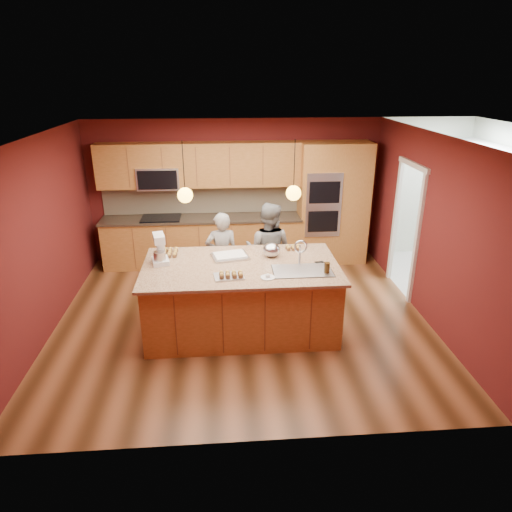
{
  "coord_description": "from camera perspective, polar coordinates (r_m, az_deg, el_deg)",
  "views": [
    {
      "loc": [
        -0.27,
        -6.07,
        3.48
      ],
      "look_at": [
        0.2,
        -0.1,
        1.05
      ],
      "focal_mm": 32.0,
      "sensor_mm": 36.0,
      "label": 1
    }
  ],
  "objects": [
    {
      "name": "ceiling",
      "position": [
        6.13,
        -1.97,
        14.72
      ],
      "size": [
        5.5,
        5.5,
        0.0
      ],
      "primitive_type": "plane",
      "rotation": [
        3.14,
        0.0,
        0.0
      ],
      "color": "silver",
      "rests_on": "ground"
    },
    {
      "name": "plate",
      "position": [
        5.92,
        1.48,
        -2.7
      ],
      "size": [
        0.19,
        0.19,
        0.01
      ],
      "primitive_type": "cylinder",
      "color": "silver",
      "rests_on": "island"
    },
    {
      "name": "wall_front",
      "position": [
        4.17,
        -0.1,
        -8.69
      ],
      "size": [
        5.5,
        0.0,
        5.5
      ],
      "primitive_type": "plane",
      "rotation": [
        -1.57,
        0.0,
        0.0
      ],
      "color": "#551616",
      "rests_on": "ground"
    },
    {
      "name": "pendant_right",
      "position": [
        6.06,
        4.71,
        7.88
      ],
      "size": [
        0.2,
        0.2,
        0.8
      ],
      "color": "black",
      "rests_on": "ceiling"
    },
    {
      "name": "cabinet_run",
      "position": [
        8.7,
        -7.02,
        5.21
      ],
      "size": [
        3.74,
        0.64,
        2.3
      ],
      "color": "#985B23",
      "rests_on": "floor"
    },
    {
      "name": "wall_right",
      "position": [
        7.11,
        20.93,
        3.13
      ],
      "size": [
        0.0,
        5.0,
        5.0
      ],
      "primitive_type": "plane",
      "rotation": [
        1.57,
        0.0,
        -1.57
      ],
      "color": "#551616",
      "rests_on": "ground"
    },
    {
      "name": "person_right",
      "position": [
        7.36,
        1.55,
        0.66
      ],
      "size": [
        0.94,
        0.84,
        1.6
      ],
      "primitive_type": "imported",
      "rotation": [
        0.0,
        0.0,
        2.77
      ],
      "color": "gray",
      "rests_on": "floor"
    },
    {
      "name": "washer",
      "position": [
        8.71,
        26.8,
        -0.64
      ],
      "size": [
        0.65,
        0.66,
        0.94
      ],
      "primitive_type": "cube",
      "rotation": [
        0.0,
        0.0,
        -0.11
      ],
      "color": "silver",
      "rests_on": "floor"
    },
    {
      "name": "stand_mixer",
      "position": [
        6.46,
        -11.94,
        0.65
      ],
      "size": [
        0.28,
        0.34,
        0.42
      ],
      "rotation": [
        0.0,
        0.0,
        0.22
      ],
      "color": "silver",
      "rests_on": "island"
    },
    {
      "name": "oven_column",
      "position": [
        8.85,
        9.58,
        6.49
      ],
      "size": [
        1.3,
        0.62,
        2.3
      ],
      "color": "#985B23",
      "rests_on": "floor"
    },
    {
      "name": "floor",
      "position": [
        7.01,
        -1.68,
        -7.74
      ],
      "size": [
        5.5,
        5.5,
        0.0
      ],
      "primitive_type": "plane",
      "color": "#412511",
      "rests_on": "ground"
    },
    {
      "name": "dryer",
      "position": [
        9.25,
        24.51,
        1.15
      ],
      "size": [
        0.72,
        0.74,
        0.98
      ],
      "primitive_type": "cube",
      "rotation": [
        0.0,
        0.0,
        0.2
      ],
      "color": "silver",
      "rests_on": "floor"
    },
    {
      "name": "mixing_bowl",
      "position": [
        6.57,
        1.94,
        0.77
      ],
      "size": [
        0.25,
        0.25,
        0.21
      ],
      "primitive_type": "ellipsoid",
      "color": "silver",
      "rests_on": "island"
    },
    {
      "name": "cooling_rack",
      "position": [
        5.95,
        -3.41,
        -2.54
      ],
      "size": [
        0.41,
        0.32,
        0.02
      ],
      "primitive_type": "cube",
      "rotation": [
        0.0,
        0.0,
        0.12
      ],
      "color": "silver",
      "rests_on": "island"
    },
    {
      "name": "wall_back",
      "position": [
        8.84,
        -2.62,
        8.09
      ],
      "size": [
        5.5,
        0.0,
        5.5
      ],
      "primitive_type": "plane",
      "rotation": [
        1.57,
        0.0,
        0.0
      ],
      "color": "#551616",
      "rests_on": "ground"
    },
    {
      "name": "pendant_left",
      "position": [
        6.01,
        -8.85,
        7.56
      ],
      "size": [
        0.2,
        0.2,
        0.8
      ],
      "color": "black",
      "rests_on": "ceiling"
    },
    {
      "name": "sheet_cake",
      "position": [
        6.57,
        -3.27,
        0.02
      ],
      "size": [
        0.58,
        0.48,
        0.05
      ],
      "rotation": [
        0.0,
        0.0,
        0.23
      ],
      "color": "silver",
      "rests_on": "island"
    },
    {
      "name": "island",
      "position": [
        6.52,
        -1.73,
        -5.07
      ],
      "size": [
        2.71,
        1.51,
        1.38
      ],
      "color": "#985B23",
      "rests_on": "floor"
    },
    {
      "name": "cupcakes_rack",
      "position": [
        5.9,
        -3.14,
        -2.31
      ],
      "size": [
        0.32,
        0.16,
        0.07
      ],
      "primitive_type": null,
      "color": "#B58C3A",
      "rests_on": "island"
    },
    {
      "name": "phone",
      "position": [
        6.44,
        7.95,
        -0.78
      ],
      "size": [
        0.14,
        0.09,
        0.01
      ],
      "primitive_type": "cube",
      "rotation": [
        0.0,
        0.0,
        0.23
      ],
      "color": "black",
      "rests_on": "island"
    },
    {
      "name": "doorway_trim",
      "position": [
        7.89,
        18.16,
        2.98
      ],
      "size": [
        0.08,
        1.11,
        2.2
      ],
      "primitive_type": null,
      "color": "silver",
      "rests_on": "wall_right"
    },
    {
      "name": "laundry_room",
      "position": [
        8.75,
        27.88,
        9.48
      ],
      "size": [
        2.6,
        2.7,
        2.7
      ],
      "color": "beige",
      "rests_on": "ground"
    },
    {
      "name": "cupcakes_right",
      "position": [
        6.86,
        4.65,
        1.06
      ],
      "size": [
        0.23,
        0.15,
        0.07
      ],
      "primitive_type": null,
      "color": "#B58C3A",
      "rests_on": "island"
    },
    {
      "name": "cupcakes_left",
      "position": [
        6.77,
        -10.71,
        0.45
      ],
      "size": [
        0.23,
        0.31,
        0.07
      ],
      "primitive_type": null,
      "color": "#B58C3A",
      "rests_on": "island"
    },
    {
      "name": "tumbler",
      "position": [
        6.1,
        8.86,
        -1.49
      ],
      "size": [
        0.08,
        0.08,
        0.15
      ],
      "primitive_type": "cylinder",
      "color": "#311F0B",
      "rests_on": "island"
    },
    {
      "name": "wall_left",
      "position": [
        6.9,
        -25.3,
        1.87
      ],
      "size": [
        0.0,
        5.0,
        5.0
      ],
      "primitive_type": "plane",
      "rotation": [
        1.57,
        0.0,
        1.57
      ],
      "color": "#551616",
      "rests_on": "ground"
    },
    {
      "name": "person_left",
      "position": [
        7.35,
        -4.27,
        -0.01
      ],
      "size": [
        0.57,
        0.41,
        1.46
      ],
      "primitive_type": "imported",
      "rotation": [
        0.0,
        0.0,
        3.26
      ],
      "color": "black",
      "rests_on": "floor"
    }
  ]
}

